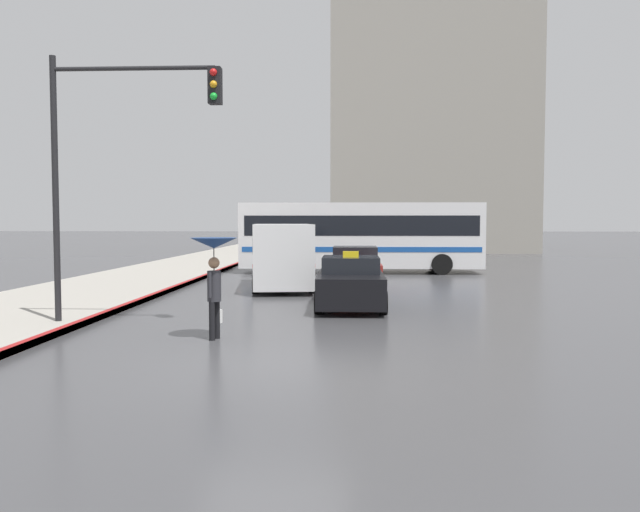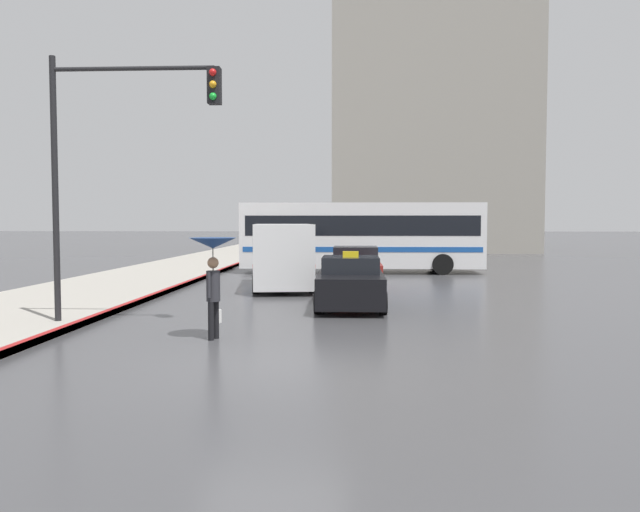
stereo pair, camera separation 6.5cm
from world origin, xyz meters
name	(u,v)px [view 2 (the right image)]	position (x,y,z in m)	size (l,w,h in m)	color
ground_plane	(272,367)	(0.00, 0.00, 0.00)	(300.00, 300.00, 0.00)	#424244
taxi	(351,284)	(1.30, 7.29, 0.67)	(1.91, 4.02, 1.59)	black
sedan_red	(355,269)	(1.48, 12.49, 0.69)	(1.91, 4.15, 1.51)	maroon
ambulance_van	(283,253)	(-1.15, 12.24, 1.30)	(2.64, 5.54, 2.33)	white
city_bus	(361,234)	(1.80, 19.50, 1.83)	(11.33, 2.78, 3.30)	silver
pedestrian_with_umbrella	(213,259)	(-1.51, 2.36, 1.65)	(0.96, 0.96, 2.09)	black
traffic_light	(118,140)	(-3.90, 3.59, 4.25)	(3.86, 0.38, 6.12)	black
building_tower_near	(429,117)	(7.82, 42.44, 11.11)	(15.92, 10.67, 22.23)	gray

